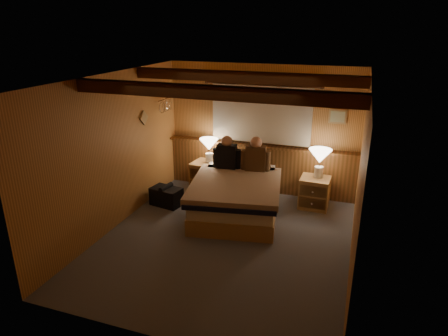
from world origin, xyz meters
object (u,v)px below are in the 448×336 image
at_px(person_left, 227,155).
at_px(lamp_right, 320,158).
at_px(bed, 236,197).
at_px(person_right, 256,157).
at_px(nightstand_right, 314,193).
at_px(lamp_left, 209,146).
at_px(duffel_bag, 166,196).
at_px(nightstand_left, 207,177).

bearing_deg(person_left, lamp_right, 2.20).
distance_m(bed, person_right, 0.82).
bearing_deg(person_left, nightstand_right, 0.43).
bearing_deg(person_left, bed, -63.59).
relative_size(nightstand_right, lamp_right, 1.08).
relative_size(bed, lamp_left, 4.43).
distance_m(lamp_right, duffel_bag, 2.77).
bearing_deg(nightstand_left, bed, -35.68).
height_order(nightstand_right, person_right, person_right).
bearing_deg(lamp_right, nightstand_right, -124.50).
bearing_deg(bed, lamp_right, 22.30).
distance_m(nightstand_right, person_left, 1.68).
distance_m(nightstand_left, nightstand_right, 2.05).
bearing_deg(nightstand_left, lamp_right, 7.36).
relative_size(nightstand_left, lamp_left, 1.27).
height_order(nightstand_right, lamp_left, lamp_left).
xyz_separation_m(lamp_right, duffel_bag, (-2.54, -0.83, -0.74)).
height_order(bed, lamp_left, lamp_left).
height_order(nightstand_left, lamp_right, lamp_right).
bearing_deg(nightstand_right, lamp_right, 56.84).
xyz_separation_m(lamp_left, person_right, (0.97, -0.24, -0.03)).
height_order(nightstand_left, person_left, person_left).
height_order(nightstand_left, person_right, person_right).
relative_size(lamp_right, person_left, 0.83).
bearing_deg(lamp_right, person_right, -169.74).
height_order(bed, person_right, person_right).
xyz_separation_m(bed, person_left, (-0.35, 0.54, 0.54)).
xyz_separation_m(bed, duffel_bag, (-1.29, -0.04, -0.16)).
xyz_separation_m(person_right, duffel_bag, (-1.46, -0.63, -0.70)).
relative_size(bed, person_right, 3.23).
bearing_deg(bed, person_right, 64.41).
relative_size(nightstand_right, duffel_bag, 0.94).
bearing_deg(duffel_bag, lamp_left, 71.09).
distance_m(nightstand_left, person_left, 0.79).
relative_size(lamp_left, lamp_right, 0.90).
xyz_separation_m(lamp_left, duffel_bag, (-0.49, -0.87, -0.74)).
height_order(nightstand_right, lamp_right, lamp_right).
bearing_deg(lamp_left, person_right, -13.92).
bearing_deg(lamp_left, nightstand_left, -131.20).
bearing_deg(duffel_bag, lamp_right, 28.43).
relative_size(person_left, duffel_bag, 1.05).
height_order(nightstand_left, lamp_left, lamp_left).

